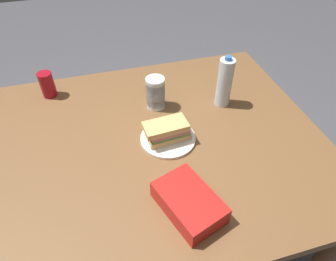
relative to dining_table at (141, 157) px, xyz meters
name	(u,v)px	position (x,y,z in m)	size (l,w,h in m)	color
ground_plane	(148,234)	(0.00, 0.00, -0.66)	(8.00, 8.00, 0.00)	#4C4C51
dining_table	(141,157)	(0.00, 0.00, 0.00)	(1.50, 1.13, 0.74)	brown
paper_plate	(168,138)	(-0.12, 0.01, 0.09)	(0.22, 0.22, 0.01)	white
sandwich	(167,131)	(-0.11, 0.01, 0.13)	(0.19, 0.11, 0.08)	#DBB26B
soda_can_red	(47,85)	(0.34, -0.43, 0.14)	(0.07, 0.07, 0.12)	maroon
chip_bag	(189,202)	(-0.09, 0.34, 0.12)	(0.23, 0.15, 0.07)	red
water_bottle_tall	(225,83)	(-0.42, -0.15, 0.20)	(0.07, 0.07, 0.24)	silver
plastic_cup_stack	(156,93)	(-0.12, -0.21, 0.16)	(0.08, 0.08, 0.15)	silver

